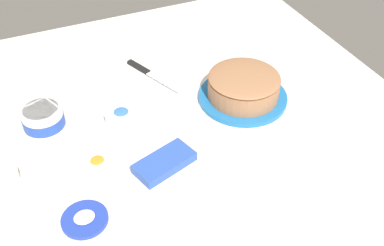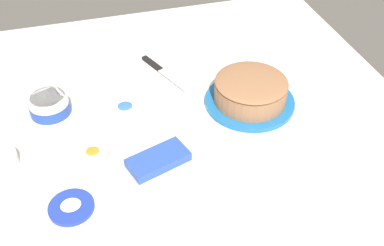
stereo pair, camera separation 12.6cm
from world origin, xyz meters
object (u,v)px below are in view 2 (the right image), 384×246
object	(u,v)px
sprinkle_bowl_orange	(93,156)
frosted_cake	(250,92)
paper_napkin	(253,192)
candy_box_lower	(158,160)
sprinkle_bowl_blue	(125,110)
frosting_tub_lid	(71,207)
spreading_knife	(161,70)
frosting_tub	(50,106)

from	to	relation	value
sprinkle_bowl_orange	frosted_cake	bearing A→B (deg)	-166.55
frosted_cake	paper_napkin	size ratio (longest dim) A/B	1.78
candy_box_lower	sprinkle_bowl_blue	bearing A→B (deg)	-95.44
frosted_cake	sprinkle_bowl_blue	size ratio (longest dim) A/B	2.82
frosting_tub_lid	spreading_knife	world-z (taller)	frosting_tub_lid
frosted_cake	sprinkle_bowl_blue	xyz separation A→B (m)	(0.36, -0.05, -0.02)
sprinkle_bowl_blue	frosting_tub	bearing A→B (deg)	-14.57
frosting_tub	candy_box_lower	xyz separation A→B (m)	(-0.25, 0.27, -0.03)
frosting_tub_lid	sprinkle_bowl_blue	distance (m)	0.35
frosted_cake	paper_napkin	bearing A→B (deg)	69.83
frosted_cake	spreading_knife	distance (m)	0.32
frosting_tub_lid	paper_napkin	world-z (taller)	frosting_tub_lid
frosted_cake	paper_napkin	world-z (taller)	frosted_cake
frosting_tub_lid	spreading_knife	xyz separation A→B (m)	(-0.33, -0.49, -0.00)
frosting_tub_lid	paper_napkin	distance (m)	0.43
candy_box_lower	paper_napkin	world-z (taller)	candy_box_lower
sprinkle_bowl_orange	candy_box_lower	xyz separation A→B (m)	(-0.16, 0.05, -0.01)
frosted_cake	paper_napkin	xyz separation A→B (m)	(0.12, 0.33, -0.04)
frosting_tub	sprinkle_bowl_blue	distance (m)	0.21
frosting_tub_lid	sprinkle_bowl_orange	size ratio (longest dim) A/B	1.33
frosting_tub	sprinkle_bowl_blue	size ratio (longest dim) A/B	1.21
candy_box_lower	paper_napkin	distance (m)	0.25
frosted_cake	spreading_knife	xyz separation A→B (m)	(0.22, -0.24, -0.04)
frosting_tub	spreading_knife	bearing A→B (deg)	-159.13
sprinkle_bowl_blue	candy_box_lower	xyz separation A→B (m)	(-0.05, 0.21, -0.01)
frosting_tub	candy_box_lower	world-z (taller)	frosting_tub
spreading_knife	sprinkle_bowl_orange	size ratio (longest dim) A/B	2.79
candy_box_lower	frosting_tub	bearing A→B (deg)	-64.47
frosting_tub_lid	frosted_cake	bearing A→B (deg)	-155.04
sprinkle_bowl_orange	paper_napkin	size ratio (longest dim) A/B	0.54
candy_box_lower	sprinkle_bowl_orange	bearing A→B (deg)	-36.31
sprinkle_bowl_orange	sprinkle_bowl_blue	distance (m)	0.20
frosting_tub_lid	sprinkle_bowl_blue	world-z (taller)	sprinkle_bowl_blue
sprinkle_bowl_blue	paper_napkin	bearing A→B (deg)	122.89
frosting_tub	frosting_tub_lid	distance (m)	0.36
spreading_knife	paper_napkin	distance (m)	0.57
frosted_cake	sprinkle_bowl_blue	bearing A→B (deg)	-7.44
frosting_tub_lid	sprinkle_bowl_orange	world-z (taller)	sprinkle_bowl_orange
frosting_tub_lid	candy_box_lower	xyz separation A→B (m)	(-0.23, -0.09, 0.01)
candy_box_lower	spreading_knife	bearing A→B (deg)	-121.88
frosted_cake	frosting_tub	distance (m)	0.58
frosting_tub_lid	frosting_tub	bearing A→B (deg)	-86.12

